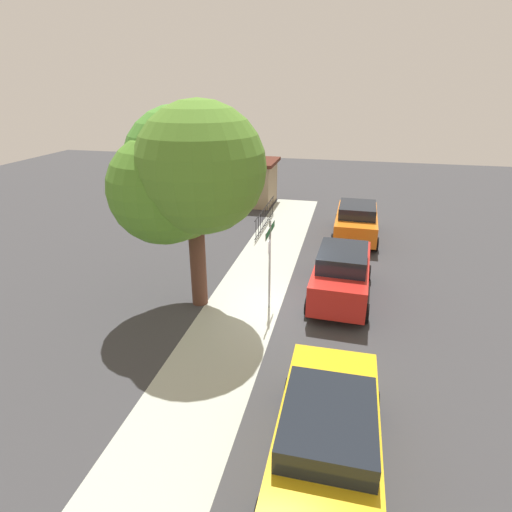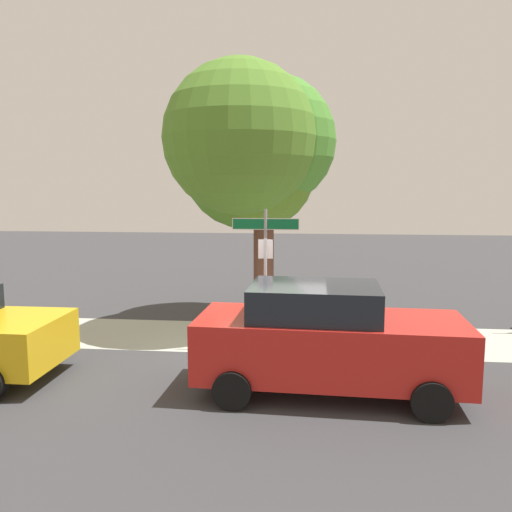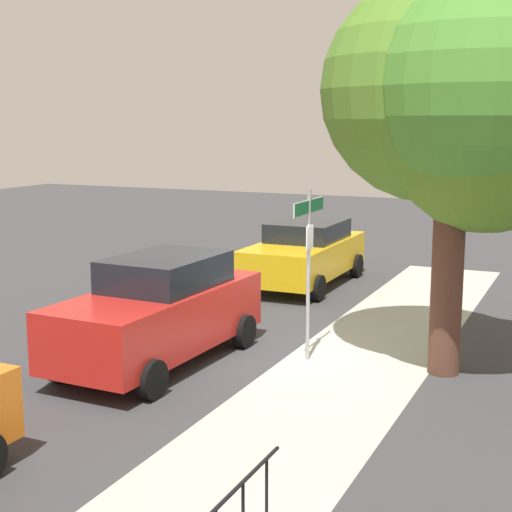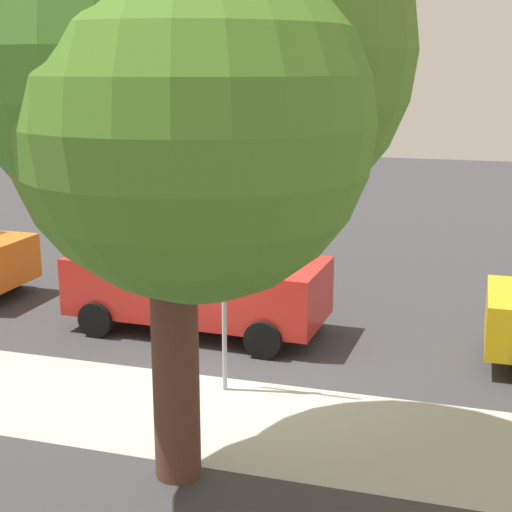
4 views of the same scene
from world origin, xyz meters
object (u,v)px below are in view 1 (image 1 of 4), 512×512
(shade_tree, at_px, (183,176))
(car_orange, at_px, (356,220))
(car_yellow, at_px, (327,435))
(utility_shed, at_px, (256,182))
(street_sign, at_px, (270,248))
(car_red, at_px, (342,273))

(shade_tree, height_order, car_orange, shade_tree)
(car_yellow, bearing_deg, utility_shed, 16.92)
(street_sign, bearing_deg, car_orange, -20.12)
(shade_tree, distance_m, car_orange, 10.53)
(street_sign, xyz_separation_m, car_red, (1.27, -2.35, -1.21))
(car_orange, bearing_deg, shade_tree, 147.70)
(street_sign, bearing_deg, car_red, -61.52)
(shade_tree, bearing_deg, car_orange, -33.26)
(car_yellow, bearing_deg, car_orange, -1.94)
(shade_tree, distance_m, car_red, 6.37)
(utility_shed, bearing_deg, shade_tree, -176.64)
(utility_shed, bearing_deg, car_yellow, -163.08)
(street_sign, relative_size, shade_tree, 0.46)
(car_red, height_order, car_orange, car_red)
(shade_tree, height_order, car_red, shade_tree)
(car_yellow, distance_m, car_orange, 13.76)
(shade_tree, height_order, utility_shed, shade_tree)
(car_orange, bearing_deg, car_yellow, 179.03)
(shade_tree, relative_size, car_red, 1.45)
(shade_tree, bearing_deg, car_red, -69.49)
(shade_tree, xyz_separation_m, car_yellow, (-5.48, -4.96, -3.65))
(car_yellow, relative_size, utility_shed, 1.42)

